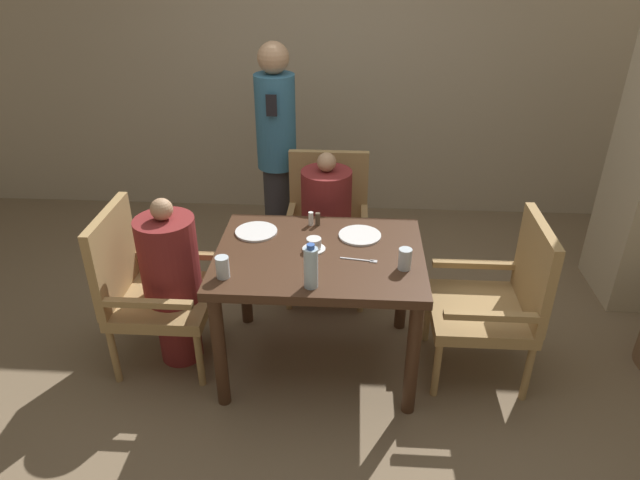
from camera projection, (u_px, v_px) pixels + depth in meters
name	position (u px, v px, depth m)	size (l,w,h in m)	color
ground_plane	(320.00, 360.00, 3.35)	(16.00, 16.00, 0.00)	#7A664C
wall_back	(336.00, 46.00, 4.53)	(8.00, 0.06, 2.80)	tan
dining_table	(320.00, 270.00, 3.05)	(1.10, 0.84, 0.74)	#422819
chair_left_side	(147.00, 285.00, 3.17)	(0.54, 0.54, 0.93)	#A88451
diner_in_left_chair	(172.00, 281.00, 3.14)	(0.32, 0.32, 1.02)	maroon
chair_far_side	(327.00, 222.00, 3.85)	(0.54, 0.54, 0.93)	#A88451
diner_in_far_chair	(326.00, 227.00, 3.70)	(0.32, 0.32, 1.03)	maroon
chair_right_side	(498.00, 298.00, 3.06)	(0.54, 0.54, 0.93)	#A88451
standing_host	(277.00, 152.00, 3.97)	(0.27, 0.31, 1.60)	#2D2D33
plate_main_left	(256.00, 232.00, 3.19)	(0.24, 0.24, 0.01)	white
plate_main_right	(360.00, 235.00, 3.15)	(0.24, 0.24, 0.01)	white
teacup_with_saucer	(314.00, 245.00, 3.01)	(0.12, 0.12, 0.07)	white
water_bottle	(311.00, 267.00, 2.66)	(0.07, 0.07, 0.23)	silver
glass_tall_near	(405.00, 259.00, 2.83)	(0.07, 0.07, 0.11)	silver
glass_tall_mid	(223.00, 267.00, 2.76)	(0.07, 0.07, 0.11)	silver
salt_shaker	(311.00, 219.00, 3.25)	(0.03, 0.03, 0.08)	white
pepper_shaker	(318.00, 219.00, 3.25)	(0.03, 0.03, 0.08)	#4C3D2D
fork_beside_plate	(363.00, 260.00, 2.92)	(0.19, 0.05, 0.00)	silver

